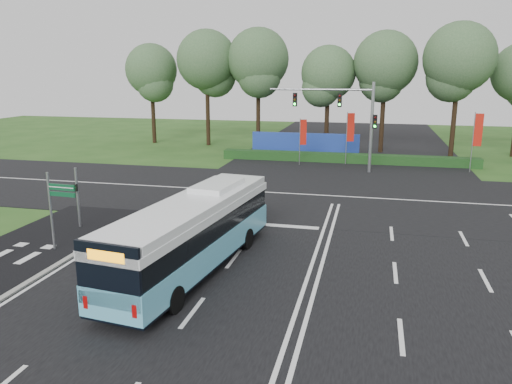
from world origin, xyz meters
TOP-DOWN VIEW (x-y plane):
  - ground at (0.00, 0.00)m, footprint 120.00×120.00m
  - road_main at (0.00, 0.00)m, footprint 20.00×120.00m
  - road_cross at (0.00, 12.00)m, footprint 120.00×14.00m
  - kerb_strip at (-10.10, -3.00)m, footprint 0.25×18.00m
  - city_bus at (-4.50, -1.54)m, footprint 3.58×11.09m
  - pedestrian_signal at (-12.14, 2.45)m, footprint 0.28×0.40m
  - street_sign at (-11.07, -0.75)m, footprint 1.38×0.19m
  - banner_flag_left at (-3.60, 22.35)m, footprint 0.56×0.24m
  - banner_flag_mid at (0.20, 23.72)m, footprint 0.64×0.22m
  - banner_flag_right at (9.97, 22.39)m, footprint 0.70×0.13m
  - traffic_light_gantry at (0.21, 20.50)m, footprint 8.41×0.28m
  - hedge at (0.00, 24.50)m, footprint 22.00×1.20m
  - blue_hoarding at (-4.00, 27.00)m, footprint 10.00×0.30m
  - eucalyptus_row at (0.36, 31.03)m, footprint 48.25×9.32m

SIDE VIEW (x-z plane):
  - ground at x=0.00m, z-range 0.00..0.00m
  - road_main at x=0.00m, z-range 0.00..0.04m
  - road_cross at x=0.00m, z-range 0.00..0.05m
  - kerb_strip at x=-10.10m, z-range 0.00..0.12m
  - hedge at x=0.00m, z-range 0.00..0.80m
  - blue_hoarding at x=-4.00m, z-range 0.00..2.20m
  - city_bus at x=-4.50m, z-range 0.01..3.14m
  - pedestrian_signal at x=-12.14m, z-range 0.14..3.25m
  - street_sign at x=-11.07m, z-range 0.49..4.04m
  - banner_flag_left at x=-3.60m, z-range 0.63..4.59m
  - banner_flag_mid at x=0.20m, z-range 0.68..5.15m
  - banner_flag_right at x=9.97m, z-range 0.71..5.44m
  - traffic_light_gantry at x=0.21m, z-range 1.16..8.16m
  - eucalyptus_row at x=0.36m, z-range 2.31..14.91m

